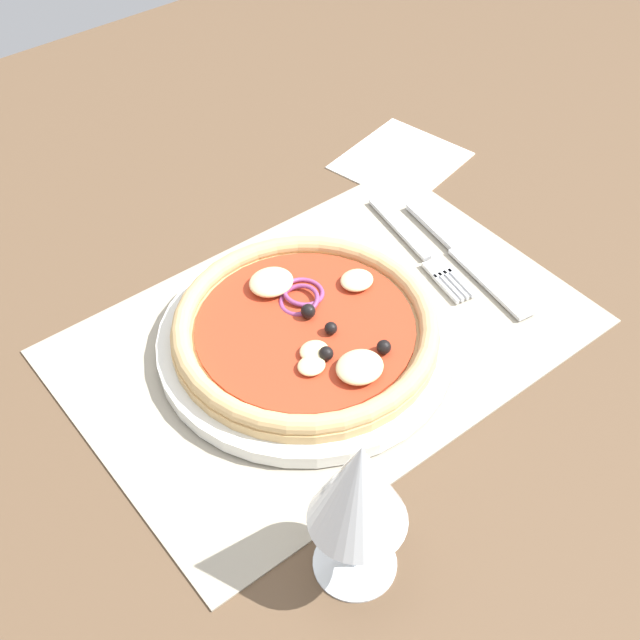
% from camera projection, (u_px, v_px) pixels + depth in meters
% --- Properties ---
extents(ground_plane, '(1.90, 1.40, 0.02)m').
position_uv_depth(ground_plane, '(326.00, 346.00, 0.81)').
color(ground_plane, brown).
extents(placemat, '(0.47, 0.32, 0.00)m').
position_uv_depth(placemat, '(326.00, 336.00, 0.80)').
color(placemat, '#A39984').
rests_on(placemat, ground_plane).
extents(plate, '(0.28, 0.28, 0.01)m').
position_uv_depth(plate, '(305.00, 340.00, 0.78)').
color(plate, silver).
rests_on(plate, placemat).
extents(pizza, '(0.25, 0.25, 0.03)m').
position_uv_depth(pizza, '(305.00, 327.00, 0.77)').
color(pizza, tan).
rests_on(pizza, plate).
extents(fork, '(0.05, 0.18, 0.00)m').
position_uv_depth(fork, '(422.00, 253.00, 0.88)').
color(fork, silver).
rests_on(fork, placemat).
extents(knife, '(0.05, 0.20, 0.01)m').
position_uv_depth(knife, '(466.00, 258.00, 0.87)').
color(knife, silver).
rests_on(knife, placemat).
extents(wine_glass, '(0.07, 0.07, 0.15)m').
position_uv_depth(wine_glass, '(359.00, 490.00, 0.57)').
color(wine_glass, silver).
rests_on(wine_glass, ground_plane).
extents(napkin, '(0.16, 0.15, 0.00)m').
position_uv_depth(napkin, '(401.00, 160.00, 1.00)').
color(napkin, silver).
rests_on(napkin, ground_plane).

